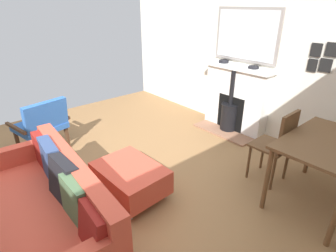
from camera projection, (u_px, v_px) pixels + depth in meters
name	position (u px, v px, depth m)	size (l,w,h in m)	color
ground_plane	(95.00, 189.00, 3.18)	(5.59, 5.54, 0.01)	olive
wall_left	(246.00, 44.00, 4.24)	(0.12, 5.54, 2.82)	silver
fireplace	(234.00, 102.00, 4.48)	(0.56, 1.18, 1.10)	#93664C
mirror_over_mantel	(246.00, 35.00, 4.11)	(0.04, 1.11, 0.79)	gray
mantel_bowl_near	(224.00, 61.00, 4.45)	(0.16, 0.16, 0.04)	black
mantel_bowl_far	(254.00, 67.00, 4.06)	(0.16, 0.16, 0.04)	black
sofa	(47.00, 210.00, 2.35)	(0.93, 1.85, 0.81)	#B2B2B7
ottoman	(130.00, 178.00, 3.00)	(0.62, 0.81, 0.37)	#B2B2B7
armchair_accent	(42.00, 123.00, 3.77)	(0.77, 0.70, 0.82)	#4C3321
dining_table	(328.00, 151.00, 2.69)	(1.11, 0.75, 0.76)	brown
dining_chair_near_fireplace	(279.00, 142.00, 3.09)	(0.41, 0.41, 0.93)	brown
photo_gallery_row	(322.00, 57.00, 3.40)	(0.02, 0.32, 0.39)	black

